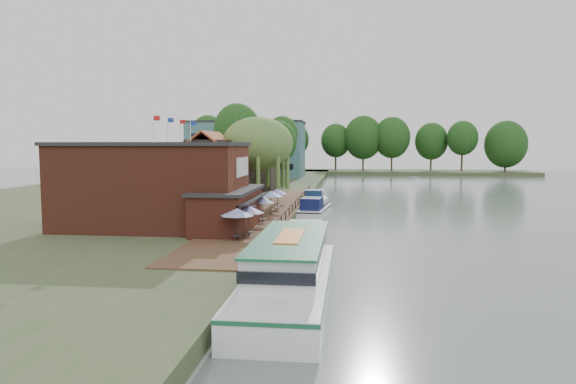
{
  "coord_description": "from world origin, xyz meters",
  "views": [
    {
      "loc": [
        0.37,
        -42.37,
        8.01
      ],
      "look_at": [
        -6.0,
        12.0,
        3.0
      ],
      "focal_mm": 32.0,
      "sensor_mm": 36.0,
      "label": 1
    }
  ],
  "objects_px": {
    "pub": "(175,185)",
    "umbrella_6": "(277,200)",
    "umbrella_3": "(263,210)",
    "cruiser_1": "(315,206)",
    "cruiser_0": "(303,238)",
    "umbrella_1": "(249,221)",
    "cottage_c": "(251,164)",
    "umbrella_0": "(237,225)",
    "cottage_b": "(209,166)",
    "cruiser_2": "(315,197)",
    "umbrella_2": "(244,214)",
    "umbrella_5": "(271,203)",
    "swan": "(294,281)",
    "umbrella_4": "(257,205)",
    "willow": "(258,160)",
    "cottage_a": "(211,170)",
    "hotel_block": "(247,149)",
    "tour_boat": "(289,269)"
  },
  "relations": [
    {
      "from": "cruiser_0",
      "to": "tour_boat",
      "type": "xyz_separation_m",
      "value": [
        0.21,
        -10.7,
        0.36
      ]
    },
    {
      "from": "cruiser_0",
      "to": "umbrella_1",
      "type": "bearing_deg",
      "value": 162.61
    },
    {
      "from": "cottage_c",
      "to": "umbrella_3",
      "type": "xyz_separation_m",
      "value": [
        6.91,
        -30.85,
        -2.96
      ]
    },
    {
      "from": "hotel_block",
      "to": "swan",
      "type": "distance_m",
      "value": 86.06
    },
    {
      "from": "umbrella_3",
      "to": "cruiser_1",
      "type": "height_order",
      "value": "umbrella_3"
    },
    {
      "from": "umbrella_5",
      "to": "cruiser_1",
      "type": "distance_m",
      "value": 7.91
    },
    {
      "from": "cottage_b",
      "to": "cruiser_2",
      "type": "xyz_separation_m",
      "value": [
        14.01,
        1.2,
        -4.11
      ]
    },
    {
      "from": "willow",
      "to": "cruiser_2",
      "type": "bearing_deg",
      "value": 43.61
    },
    {
      "from": "cruiser_2",
      "to": "cottage_a",
      "type": "bearing_deg",
      "value": -134.32
    },
    {
      "from": "cottage_c",
      "to": "umbrella_1",
      "type": "distance_m",
      "value": 38.41
    },
    {
      "from": "cottage_a",
      "to": "willow",
      "type": "xyz_separation_m",
      "value": [
        4.5,
        5.0,
        0.96
      ]
    },
    {
      "from": "pub",
      "to": "umbrella_6",
      "type": "xyz_separation_m",
      "value": [
        7.07,
        11.45,
        -2.36
      ]
    },
    {
      "from": "cottage_b",
      "to": "cruiser_2",
      "type": "height_order",
      "value": "cottage_b"
    },
    {
      "from": "umbrella_2",
      "to": "cruiser_1",
      "type": "bearing_deg",
      "value": 72.01
    },
    {
      "from": "swan",
      "to": "umbrella_4",
      "type": "bearing_deg",
      "value": 106.31
    },
    {
      "from": "cottage_c",
      "to": "umbrella_0",
      "type": "relative_size",
      "value": 3.49
    },
    {
      "from": "pub",
      "to": "umbrella_6",
      "type": "height_order",
      "value": "pub"
    },
    {
      "from": "hotel_block",
      "to": "umbrella_0",
      "type": "height_order",
      "value": "hotel_block"
    },
    {
      "from": "tour_boat",
      "to": "umbrella_2",
      "type": "bearing_deg",
      "value": 109.52
    },
    {
      "from": "cottage_a",
      "to": "cruiser_2",
      "type": "distance_m",
      "value": 16.23
    },
    {
      "from": "umbrella_5",
      "to": "swan",
      "type": "xyz_separation_m",
      "value": [
        4.59,
        -21.49,
        -2.07
      ]
    },
    {
      "from": "pub",
      "to": "cottage_c",
      "type": "height_order",
      "value": "cottage_c"
    },
    {
      "from": "pub",
      "to": "cottage_a",
      "type": "xyz_separation_m",
      "value": [
        -1.0,
        15.0,
        0.6
      ]
    },
    {
      "from": "umbrella_3",
      "to": "cruiser_0",
      "type": "height_order",
      "value": "umbrella_3"
    },
    {
      "from": "cottage_b",
      "to": "umbrella_2",
      "type": "height_order",
      "value": "cottage_b"
    },
    {
      "from": "umbrella_0",
      "to": "umbrella_5",
      "type": "distance_m",
      "value": 14.28
    },
    {
      "from": "umbrella_6",
      "to": "cruiser_2",
      "type": "relative_size",
      "value": 0.25
    },
    {
      "from": "pub",
      "to": "cottage_b",
      "type": "height_order",
      "value": "cottage_b"
    },
    {
      "from": "umbrella_6",
      "to": "cruiser_1",
      "type": "xyz_separation_m",
      "value": [
        3.62,
        4.24,
        -1.13
      ]
    },
    {
      "from": "umbrella_3",
      "to": "cruiser_2",
      "type": "relative_size",
      "value": 0.25
    },
    {
      "from": "umbrella_3",
      "to": "swan",
      "type": "height_order",
      "value": "umbrella_3"
    },
    {
      "from": "cruiser_1",
      "to": "cottage_a",
      "type": "bearing_deg",
      "value": -170.43
    },
    {
      "from": "cottage_b",
      "to": "umbrella_1",
      "type": "relative_size",
      "value": 4.04
    },
    {
      "from": "umbrella_0",
      "to": "umbrella_2",
      "type": "xyz_separation_m",
      "value": [
        -0.72,
        5.78,
        0.0
      ]
    },
    {
      "from": "cruiser_2",
      "to": "umbrella_5",
      "type": "bearing_deg",
      "value": -100.48
    },
    {
      "from": "umbrella_5",
      "to": "cruiser_2",
      "type": "xyz_separation_m",
      "value": [
        3.26,
        17.28,
        -1.15
      ]
    },
    {
      "from": "pub",
      "to": "willow",
      "type": "height_order",
      "value": "willow"
    },
    {
      "from": "umbrella_2",
      "to": "willow",
      "type": "bearing_deg",
      "value": 96.51
    },
    {
      "from": "umbrella_4",
      "to": "cruiser_0",
      "type": "bearing_deg",
      "value": -64.74
    },
    {
      "from": "umbrella_3",
      "to": "cottage_c",
      "type": "bearing_deg",
      "value": 102.62
    },
    {
      "from": "umbrella_2",
      "to": "cruiser_1",
      "type": "height_order",
      "value": "umbrella_2"
    },
    {
      "from": "willow",
      "to": "umbrella_1",
      "type": "relative_size",
      "value": 4.39
    },
    {
      "from": "umbrella_1",
      "to": "cruiser_2",
      "type": "xyz_separation_m",
      "value": [
        3.03,
        29.86,
        -1.15
      ]
    },
    {
      "from": "cruiser_1",
      "to": "cruiser_2",
      "type": "bearing_deg",
      "value": 99.91
    },
    {
      "from": "umbrella_0",
      "to": "umbrella_3",
      "type": "height_order",
      "value": "same"
    },
    {
      "from": "umbrella_0",
      "to": "swan",
      "type": "distance_m",
      "value": 8.96
    },
    {
      "from": "cottage_a",
      "to": "umbrella_5",
      "type": "distance_m",
      "value": 10.29
    },
    {
      "from": "cottage_c",
      "to": "umbrella_5",
      "type": "bearing_deg",
      "value": -74.93
    },
    {
      "from": "cruiser_0",
      "to": "umbrella_4",
      "type": "bearing_deg",
      "value": 114.83
    },
    {
      "from": "cottage_c",
      "to": "hotel_block",
      "type": "bearing_deg",
      "value": 102.2
    }
  ]
}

